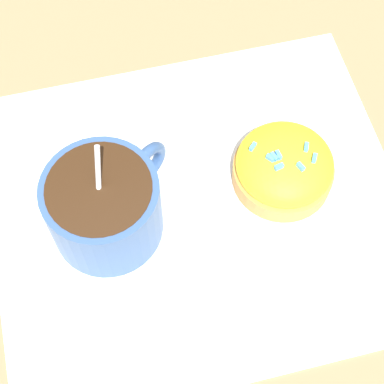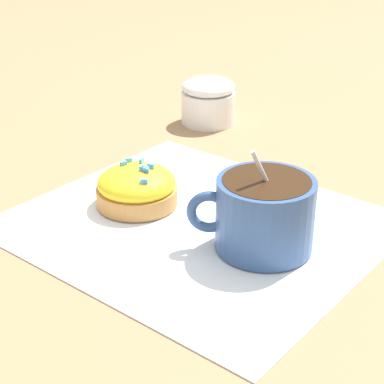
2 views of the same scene
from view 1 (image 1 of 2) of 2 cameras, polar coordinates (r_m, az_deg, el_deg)
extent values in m
plane|color=#93704C|center=(0.53, 0.54, -1.25)|extent=(3.00, 3.00, 0.00)
cube|color=white|center=(0.52, 0.54, -1.18)|extent=(0.36, 0.32, 0.00)
cylinder|color=#335184|center=(0.49, -7.83, -1.45)|extent=(0.09, 0.09, 0.07)
cylinder|color=#331E0F|center=(0.46, -8.24, 0.03)|extent=(0.08, 0.08, 0.01)
torus|color=#335184|center=(0.50, -4.02, 2.50)|extent=(0.04, 0.03, 0.04)
ellipsoid|color=silver|center=(0.52, -7.00, -0.14)|extent=(0.03, 0.03, 0.01)
cylinder|color=silver|center=(0.47, -8.26, -0.87)|extent=(0.02, 0.04, 0.09)
cylinder|color=#C18442|center=(0.53, 8.12, 1.56)|extent=(0.08, 0.08, 0.02)
ellipsoid|color=yellow|center=(0.52, 8.32, 2.34)|extent=(0.08, 0.08, 0.03)
cube|color=#4C99EA|center=(0.50, 7.47, 2.79)|extent=(0.00, 0.01, 0.00)
cube|color=#4C99EA|center=(0.50, 7.74, 2.23)|extent=(0.01, 0.00, 0.00)
cube|color=#4C99EA|center=(0.50, 7.18, 2.62)|extent=(0.01, 0.01, 0.00)
cube|color=#4C99EA|center=(0.51, 5.43, 4.03)|extent=(0.01, 0.01, 0.00)
cube|color=#4C99EA|center=(0.50, 9.64, 2.23)|extent=(0.01, 0.01, 0.00)
cube|color=#4C99EA|center=(0.50, 7.62, 3.40)|extent=(0.00, 0.01, 0.00)
cube|color=#4C99EA|center=(0.51, 10.83, 2.97)|extent=(0.01, 0.01, 0.00)
cube|color=#4C99EA|center=(0.51, 9.91, 4.37)|extent=(0.01, 0.01, 0.00)
camera|label=2|loc=(0.73, -45.93, 35.44)|focal=60.00mm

